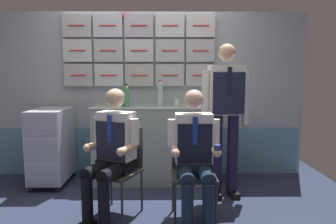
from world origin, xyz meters
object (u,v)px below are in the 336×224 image
(folding_chair_left, at_px, (121,161))
(crew_member_right, at_px, (195,152))
(crew_member_standing, at_px, (226,107))
(sparkling_bottle_green, at_px, (160,93))
(snack_banana, at_px, (111,104))
(coffee_cup_white, at_px, (177,102))
(crew_member_left, at_px, (111,149))
(folding_chair_right, at_px, (192,163))
(service_trolley, at_px, (52,144))

(folding_chair_left, height_order, crew_member_right, crew_member_right)
(crew_member_right, bearing_deg, crew_member_standing, 58.10)
(sparkling_bottle_green, distance_m, snack_banana, 0.64)
(coffee_cup_white, height_order, snack_banana, coffee_cup_white)
(crew_member_right, bearing_deg, crew_member_left, 171.99)
(folding_chair_left, xyz_separation_m, sparkling_bottle_green, (0.37, 0.93, 0.60))
(folding_chair_right, bearing_deg, service_trolley, 152.49)
(crew_member_left, xyz_separation_m, coffee_cup_white, (0.64, 1.00, 0.34))
(coffee_cup_white, distance_m, snack_banana, 0.84)
(folding_chair_right, relative_size, crew_member_right, 0.69)
(crew_member_left, height_order, coffee_cup_white, crew_member_left)
(folding_chair_left, distance_m, coffee_cup_white, 1.14)
(service_trolley, distance_m, folding_chair_right, 1.86)
(crew_member_standing, bearing_deg, sparkling_bottle_green, 142.41)
(service_trolley, height_order, crew_member_standing, crew_member_standing)
(crew_member_standing, relative_size, sparkling_bottle_green, 5.25)
(folding_chair_left, distance_m, sparkling_bottle_green, 1.17)
(folding_chair_right, bearing_deg, sparkling_bottle_green, 107.37)
(folding_chair_left, relative_size, sparkling_bottle_green, 2.62)
(sparkling_bottle_green, height_order, coffee_cup_white, sparkling_bottle_green)
(crew_member_left, xyz_separation_m, folding_chair_right, (0.76, 0.06, -0.15))
(crew_member_right, distance_m, snack_banana, 1.57)
(folding_chair_left, xyz_separation_m, coffee_cup_white, (0.58, 0.85, 0.49))
(crew_member_left, bearing_deg, sparkling_bottle_green, 67.98)
(service_trolley, relative_size, crew_member_left, 0.76)
(service_trolley, relative_size, crew_member_right, 0.77)
(service_trolley, relative_size, coffee_cup_white, 10.83)
(crew_member_right, xyz_separation_m, snack_banana, (-0.95, 1.21, 0.32))
(snack_banana, bearing_deg, folding_chair_right, -48.15)
(crew_member_left, relative_size, sparkling_bottle_green, 3.83)
(folding_chair_left, xyz_separation_m, snack_banana, (-0.25, 0.96, 0.47))
(crew_member_left, xyz_separation_m, crew_member_standing, (1.16, 0.53, 0.33))
(crew_member_right, height_order, sparkling_bottle_green, sparkling_bottle_green)
(service_trolley, bearing_deg, sparkling_bottle_green, 7.05)
(sparkling_bottle_green, bearing_deg, coffee_cup_white, -21.52)
(crew_member_left, distance_m, folding_chair_right, 0.77)
(folding_chair_right, height_order, coffee_cup_white, coffee_cup_white)
(folding_chair_right, bearing_deg, crew_member_right, -88.32)
(crew_member_right, distance_m, coffee_cup_white, 1.16)
(service_trolley, height_order, folding_chair_left, service_trolley)
(folding_chair_left, relative_size, crew_member_left, 0.68)
(crew_member_standing, height_order, coffee_cup_white, crew_member_standing)
(coffee_cup_white, bearing_deg, snack_banana, 172.47)
(folding_chair_left, distance_m, snack_banana, 1.10)
(crew_member_left, height_order, folding_chair_right, crew_member_left)
(crew_member_left, relative_size, crew_member_standing, 0.73)
(folding_chair_left, bearing_deg, crew_member_left, -114.40)
(folding_chair_left, bearing_deg, folding_chair_right, -7.59)
(crew_member_right, height_order, coffee_cup_white, crew_member_right)
(coffee_cup_white, relative_size, snack_banana, 0.50)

